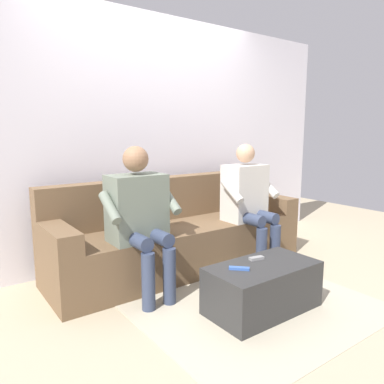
% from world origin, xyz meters
% --- Properties ---
extents(ground_plane, '(8.00, 8.00, 0.00)m').
position_xyz_m(ground_plane, '(0.00, 0.60, 0.00)').
color(ground_plane, tan).
extents(back_wall, '(4.83, 0.06, 2.43)m').
position_xyz_m(back_wall, '(0.00, -0.63, 1.22)').
color(back_wall, silver).
rests_on(back_wall, ground).
extents(couch, '(2.48, 0.72, 0.85)m').
position_xyz_m(couch, '(0.00, -0.13, 0.30)').
color(couch, brown).
rests_on(couch, ground).
extents(coffee_table, '(0.82, 0.44, 0.35)m').
position_xyz_m(coffee_table, '(0.00, 0.95, 0.17)').
color(coffee_table, '#2D2D2D').
rests_on(coffee_table, ground).
extents(person_left_seated, '(0.55, 0.51, 1.17)m').
position_xyz_m(person_left_seated, '(-0.58, 0.20, 0.66)').
color(person_left_seated, beige).
rests_on(person_left_seated, ground).
extents(person_right_seated, '(0.59, 0.51, 1.18)m').
position_xyz_m(person_right_seated, '(0.58, 0.18, 0.67)').
color(person_right_seated, slate).
rests_on(person_right_seated, ground).
extents(remote_blue, '(0.13, 0.13, 0.02)m').
position_xyz_m(remote_blue, '(0.21, 0.92, 0.36)').
color(remote_blue, '#3860B7').
rests_on(remote_blue, coffee_table).
extents(remote_gray, '(0.12, 0.06, 0.02)m').
position_xyz_m(remote_gray, '(-0.04, 0.84, 0.36)').
color(remote_gray, gray).
rests_on(remote_gray, coffee_table).
extents(floor_rug, '(1.70, 1.57, 0.01)m').
position_xyz_m(floor_rug, '(0.00, 0.81, 0.00)').
color(floor_rug, '#B7AD93').
rests_on(floor_rug, ground).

